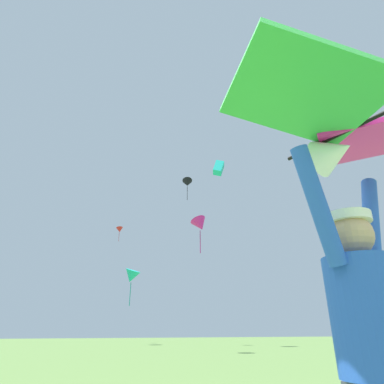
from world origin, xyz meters
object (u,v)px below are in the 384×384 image
distant_kite_magenta_low_left (200,225)px  distant_kite_red_mid_right (120,230)px  marker_flag (361,304)px  distant_kite_teal_far_center (219,168)px  kite_flyer_person (374,352)px  distant_kite_black_mid_left (187,183)px  held_stunt_kite (341,129)px  distant_kite_teal_high_left (131,276)px

distant_kite_magenta_low_left → distant_kite_red_mid_right: 17.45m
distant_kite_magenta_low_left → marker_flag: 11.86m
distant_kite_red_mid_right → marker_flag: bearing=-87.9°
distant_kite_magenta_low_left → distant_kite_red_mid_right: distant_kite_red_mid_right is taller
distant_kite_teal_far_center → marker_flag: (-5.07, -16.38, -12.18)m
kite_flyer_person → distant_kite_black_mid_left: size_ratio=0.86×
distant_kite_magenta_low_left → distant_kite_black_mid_left: 11.69m
held_stunt_kite → distant_kite_teal_far_center: size_ratio=1.19×
distant_kite_red_mid_right → distant_kite_black_mid_left: distant_kite_black_mid_left is taller
held_stunt_kite → marker_flag: bearing=42.7°
distant_kite_black_mid_left → distant_kite_magenta_low_left: bearing=-106.5°
distant_kite_black_mid_left → marker_flag: bearing=-100.1°
kite_flyer_person → distant_kite_red_mid_right: 33.52m
held_stunt_kite → distant_kite_black_mid_left: size_ratio=0.74×
distant_kite_magenta_low_left → distant_kite_black_mid_left: (2.67, 9.04, 6.92)m
distant_kite_teal_high_left → distant_kite_teal_far_center: bearing=-52.8°
held_stunt_kite → distant_kite_black_mid_left: (8.24, 24.10, 11.37)m
distant_kite_teal_high_left → distant_kite_red_mid_right: bearing=100.1°
distant_kite_magenta_low_left → distant_kite_teal_high_left: bearing=95.0°
distant_kite_teal_high_left → distant_kite_teal_far_center: distant_kite_teal_far_center is taller
distant_kite_teal_high_left → distant_kite_black_mid_left: distant_kite_black_mid_left is taller
distant_kite_teal_far_center → marker_flag: size_ratio=0.77×
held_stunt_kite → distant_kite_teal_high_left: distant_kite_teal_high_left is taller
distant_kite_magenta_low_left → distant_kite_red_mid_right: bearing=96.3°
held_stunt_kite → distant_kite_magenta_low_left: distant_kite_magenta_low_left is taller
distant_kite_teal_far_center → distant_kite_teal_high_left: bearing=127.2°
distant_kite_red_mid_right → distant_kite_teal_far_center: (6.06, -11.18, 3.01)m
held_stunt_kite → marker_flag: (4.72, 4.35, -0.57)m
marker_flag → distant_kite_teal_high_left: bearing=90.6°
kite_flyer_person → distant_kite_teal_high_left: 28.41m
distant_kite_black_mid_left → distant_kite_teal_far_center: distant_kite_teal_far_center is taller
distant_kite_red_mid_right → marker_flag: (1.00, -27.56, -9.16)m
distant_kite_teal_high_left → distant_kite_teal_far_center: (5.32, -7.02, 8.29)m
kite_flyer_person → distant_kite_magenta_low_left: (5.59, 14.99, 5.64)m
held_stunt_kite → distant_kite_teal_high_left: bearing=80.9°
distant_kite_black_mid_left → distant_kite_teal_far_center: 3.71m
distant_kite_magenta_low_left → distant_kite_black_mid_left: distant_kite_black_mid_left is taller
kite_flyer_person → distant_kite_black_mid_left: 28.35m
kite_flyer_person → distant_kite_teal_far_center: size_ratio=1.38×
distant_kite_red_mid_right → marker_flag: size_ratio=0.86×
distant_kite_magenta_low_left → distant_kite_teal_high_left: size_ratio=0.68×
kite_flyer_person → distant_kite_red_mid_right: distant_kite_red_mid_right is taller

